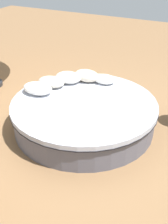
# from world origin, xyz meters

# --- Properties ---
(ground_plane) EXTENTS (16.00, 16.00, 0.00)m
(ground_plane) POSITION_xyz_m (0.00, 0.00, 0.00)
(ground_plane) COLOR olive
(round_bed) EXTENTS (2.41, 2.41, 0.48)m
(round_bed) POSITION_xyz_m (0.00, 0.00, 0.25)
(round_bed) COLOR #595966
(round_bed) RESTS_ON ground_plane
(throw_pillow_0) EXTENTS (0.40, 0.30, 0.16)m
(throw_pillow_0) POSITION_xyz_m (0.01, 0.82, 0.56)
(throw_pillow_0) COLOR white
(throw_pillow_0) RESTS_ON round_bed
(throw_pillow_1) EXTENTS (0.48, 0.32, 0.22)m
(throw_pillow_1) POSITION_xyz_m (-0.32, 0.75, 0.59)
(throw_pillow_1) COLOR beige
(throw_pillow_1) RESTS_ON round_bed
(throw_pillow_2) EXTENTS (0.49, 0.39, 0.19)m
(throw_pillow_2) POSITION_xyz_m (-0.61, 0.57, 0.57)
(throw_pillow_2) COLOR white
(throw_pillow_2) RESTS_ON round_bed
(throw_pillow_3) EXTENTS (0.50, 0.36, 0.17)m
(throw_pillow_3) POSITION_xyz_m (-0.79, 0.27, 0.56)
(throw_pillow_3) COLOR beige
(throw_pillow_3) RESTS_ON round_bed
(throw_pillow_4) EXTENTS (0.53, 0.36, 0.19)m
(throw_pillow_4) POSITION_xyz_m (-0.85, -0.07, 0.57)
(throw_pillow_4) COLOR white
(throw_pillow_4) RESTS_ON round_bed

